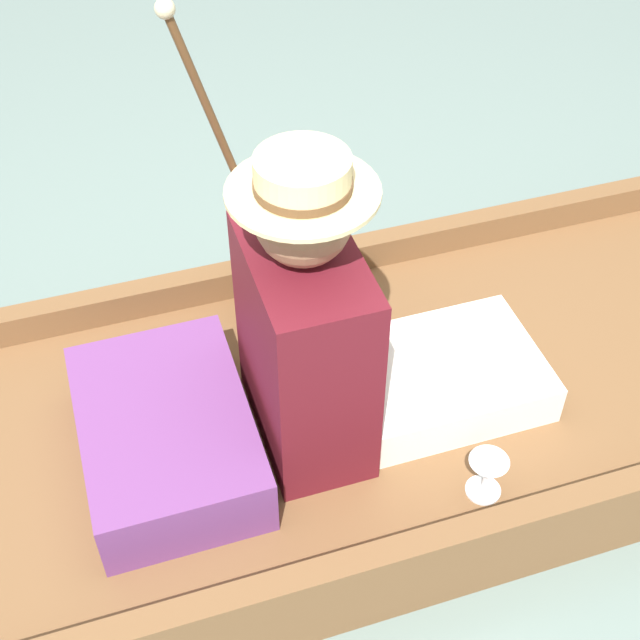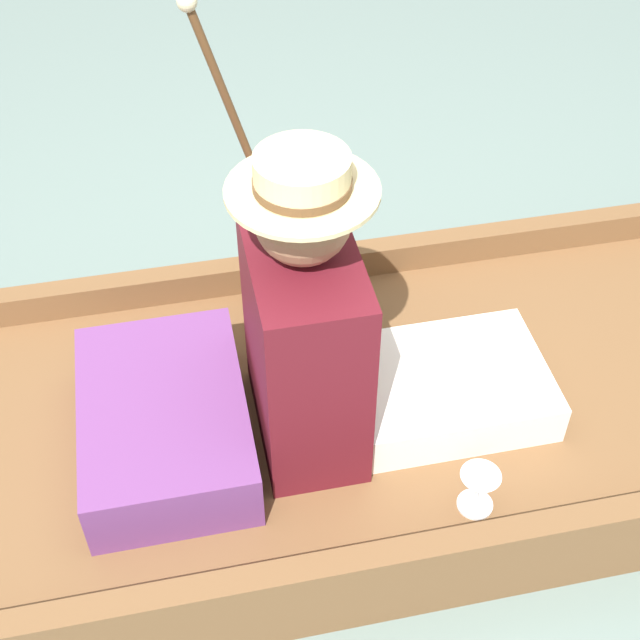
{
  "view_description": "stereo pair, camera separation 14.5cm",
  "coord_description": "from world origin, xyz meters",
  "px_view_note": "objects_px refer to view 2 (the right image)",
  "views": [
    {
      "loc": [
        1.35,
        -0.41,
        1.83
      ],
      "look_at": [
        0.05,
        0.01,
        0.5
      ],
      "focal_mm": 50.0,
      "sensor_mm": 36.0,
      "label": 1
    },
    {
      "loc": [
        1.39,
        -0.27,
        1.83
      ],
      "look_at": [
        0.05,
        0.01,
        0.5
      ],
      "focal_mm": 50.0,
      "sensor_mm": 36.0,
      "label": 2
    }
  ],
  "objects_px": {
    "walking_cane": "(244,142)",
    "teddy_bear": "(283,251)",
    "seated_person": "(342,340)",
    "wine_glass": "(479,484)"
  },
  "relations": [
    {
      "from": "seated_person",
      "to": "walking_cane",
      "type": "xyz_separation_m",
      "value": [
        -0.45,
        -0.14,
        0.24
      ]
    },
    {
      "from": "seated_person",
      "to": "teddy_bear",
      "type": "distance_m",
      "value": 0.42
    },
    {
      "from": "wine_glass",
      "to": "walking_cane",
      "type": "distance_m",
      "value": 0.95
    },
    {
      "from": "seated_person",
      "to": "wine_glass",
      "type": "relative_size",
      "value": 6.86
    },
    {
      "from": "walking_cane",
      "to": "teddy_bear",
      "type": "bearing_deg",
      "value": 57.61
    },
    {
      "from": "teddy_bear",
      "to": "wine_glass",
      "type": "distance_m",
      "value": 0.78
    },
    {
      "from": "teddy_bear",
      "to": "walking_cane",
      "type": "xyz_separation_m",
      "value": [
        -0.05,
        -0.08,
        0.31
      ]
    },
    {
      "from": "seated_person",
      "to": "walking_cane",
      "type": "distance_m",
      "value": 0.53
    },
    {
      "from": "seated_person",
      "to": "walking_cane",
      "type": "height_order",
      "value": "walking_cane"
    },
    {
      "from": "seated_person",
      "to": "walking_cane",
      "type": "bearing_deg",
      "value": -160.06
    }
  ]
}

